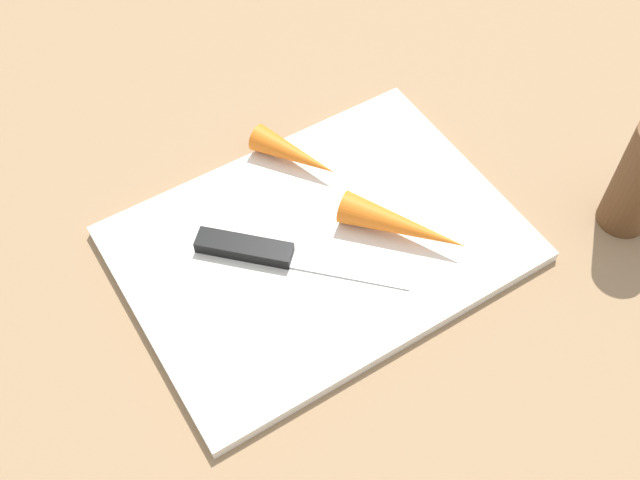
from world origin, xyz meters
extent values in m
plane|color=#8C6D4C|center=(0.00, 0.00, 0.00)|extent=(1.40, 1.40, 0.00)
cube|color=silver|center=(0.00, 0.00, 0.01)|extent=(0.36, 0.26, 0.01)
cube|color=#B7B7BC|center=(-0.01, 0.04, 0.01)|extent=(0.09, 0.09, 0.00)
cube|color=black|center=(0.07, -0.03, 0.02)|extent=(0.08, 0.08, 0.01)
cone|color=orange|center=(-0.07, 0.04, 0.03)|extent=(0.10, 0.12, 0.03)
cone|color=orange|center=(-0.03, -0.09, 0.03)|extent=(0.07, 0.10, 0.03)
camera|label=1|loc=(0.22, 0.35, 0.59)|focal=42.56mm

